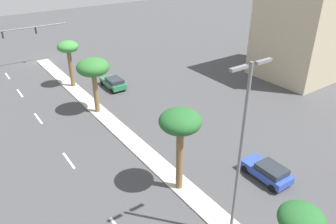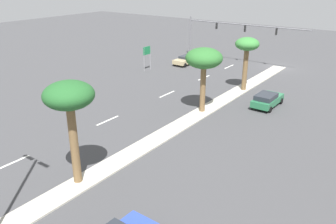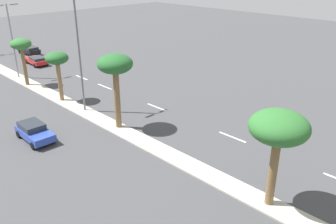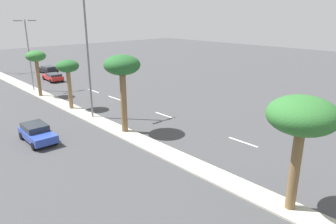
{
  "view_description": "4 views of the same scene",
  "coord_description": "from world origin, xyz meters",
  "px_view_note": "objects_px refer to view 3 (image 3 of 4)",
  "views": [
    {
      "loc": [
        12.54,
        53.52,
        17.43
      ],
      "look_at": [
        -3.66,
        30.51,
        2.56
      ],
      "focal_mm": 34.85,
      "sensor_mm": 36.0,
      "label": 1
    },
    {
      "loc": [
        -16.09,
        50.12,
        12.86
      ],
      "look_at": [
        0.55,
        27.13,
        1.56
      ],
      "focal_mm": 37.44,
      "sensor_mm": 36.0,
      "label": 2
    },
    {
      "loc": [
        -17.09,
        13.65,
        14.09
      ],
      "look_at": [
        -0.21,
        30.65,
        3.83
      ],
      "focal_mm": 37.31,
      "sensor_mm": 36.0,
      "label": 3
    },
    {
      "loc": [
        -14.62,
        15.81,
        10.23
      ],
      "look_at": [
        3.1,
        34.93,
        1.92
      ],
      "focal_mm": 33.11,
      "sensor_mm": 36.0,
      "label": 4
    }
  ],
  "objects_px": {
    "palm_tree_right": "(279,129)",
    "street_lamp_right": "(78,44)",
    "sedan_red_rear": "(36,60)",
    "sedan_black_trailing": "(29,50)",
    "palm_tree_outboard": "(115,67)",
    "palm_tree_rear": "(21,46)",
    "palm_tree_trailing": "(57,60)",
    "sedan_blue_inboard": "(34,131)",
    "street_lamp_near": "(11,35)"
  },
  "relations": [
    {
      "from": "palm_tree_rear",
      "to": "street_lamp_right",
      "type": "bearing_deg",
      "value": -87.13
    },
    {
      "from": "palm_tree_trailing",
      "to": "street_lamp_near",
      "type": "xyz_separation_m",
      "value": [
        0.2,
        11.79,
        1.06
      ]
    },
    {
      "from": "palm_tree_right",
      "to": "street_lamp_right",
      "type": "xyz_separation_m",
      "value": [
        0.09,
        21.32,
        1.7
      ]
    },
    {
      "from": "sedan_black_trailing",
      "to": "street_lamp_right",
      "type": "bearing_deg",
      "value": -103.93
    },
    {
      "from": "sedan_red_rear",
      "to": "palm_tree_outboard",
      "type": "bearing_deg",
      "value": -100.04
    },
    {
      "from": "street_lamp_right",
      "to": "street_lamp_near",
      "type": "xyz_separation_m",
      "value": [
        -0.02,
        16.05,
        -1.33
      ]
    },
    {
      "from": "palm_tree_outboard",
      "to": "street_lamp_right",
      "type": "distance_m",
      "value": 5.78
    },
    {
      "from": "palm_tree_rear",
      "to": "street_lamp_right",
      "type": "distance_m",
      "value": 12.29
    },
    {
      "from": "street_lamp_right",
      "to": "sedan_red_rear",
      "type": "height_order",
      "value": "street_lamp_right"
    },
    {
      "from": "sedan_red_rear",
      "to": "sedan_black_trailing",
      "type": "bearing_deg",
      "value": 73.0
    },
    {
      "from": "palm_tree_right",
      "to": "palm_tree_trailing",
      "type": "xyz_separation_m",
      "value": [
        -0.13,
        25.58,
        -0.69
      ]
    },
    {
      "from": "palm_tree_trailing",
      "to": "sedan_red_rear",
      "type": "relative_size",
      "value": 1.17
    },
    {
      "from": "palm_tree_outboard",
      "to": "street_lamp_near",
      "type": "distance_m",
      "value": 21.71
    },
    {
      "from": "palm_tree_outboard",
      "to": "palm_tree_rear",
      "type": "distance_m",
      "value": 17.8
    },
    {
      "from": "street_lamp_right",
      "to": "sedan_red_rear",
      "type": "bearing_deg",
      "value": 77.14
    },
    {
      "from": "street_lamp_near",
      "to": "sedan_red_rear",
      "type": "bearing_deg",
      "value": 43.45
    },
    {
      "from": "street_lamp_right",
      "to": "sedan_blue_inboard",
      "type": "height_order",
      "value": "street_lamp_right"
    },
    {
      "from": "palm_tree_rear",
      "to": "sedan_red_rear",
      "type": "bearing_deg",
      "value": 57.82
    },
    {
      "from": "palm_tree_right",
      "to": "sedan_red_rear",
      "type": "distance_m",
      "value": 42.35
    },
    {
      "from": "street_lamp_right",
      "to": "street_lamp_near",
      "type": "bearing_deg",
      "value": 90.08
    },
    {
      "from": "palm_tree_rear",
      "to": "sedan_black_trailing",
      "type": "height_order",
      "value": "palm_tree_rear"
    },
    {
      "from": "sedan_black_trailing",
      "to": "palm_tree_trailing",
      "type": "bearing_deg",
      "value": -106.86
    },
    {
      "from": "street_lamp_near",
      "to": "sedan_black_trailing",
      "type": "height_order",
      "value": "street_lamp_near"
    },
    {
      "from": "palm_tree_trailing",
      "to": "street_lamp_near",
      "type": "relative_size",
      "value": 0.57
    },
    {
      "from": "palm_tree_rear",
      "to": "street_lamp_near",
      "type": "relative_size",
      "value": 0.61
    },
    {
      "from": "street_lamp_right",
      "to": "palm_tree_outboard",
      "type": "bearing_deg",
      "value": -89.51
    },
    {
      "from": "street_lamp_right",
      "to": "street_lamp_near",
      "type": "relative_size",
      "value": 1.27
    },
    {
      "from": "palm_tree_outboard",
      "to": "sedan_red_rear",
      "type": "distance_m",
      "value": 27.07
    },
    {
      "from": "palm_tree_right",
      "to": "palm_tree_outboard",
      "type": "distance_m",
      "value": 15.67
    },
    {
      "from": "palm_tree_trailing",
      "to": "sedan_black_trailing",
      "type": "xyz_separation_m",
      "value": [
        7.06,
        23.3,
        -3.87
      ]
    },
    {
      "from": "palm_tree_outboard",
      "to": "sedan_black_trailing",
      "type": "relative_size",
      "value": 1.54
    },
    {
      "from": "sedan_blue_inboard",
      "to": "palm_tree_rear",
      "type": "bearing_deg",
      "value": 67.81
    },
    {
      "from": "palm_tree_right",
      "to": "sedan_blue_inboard",
      "type": "distance_m",
      "value": 20.45
    },
    {
      "from": "sedan_black_trailing",
      "to": "palm_tree_rear",
      "type": "bearing_deg",
      "value": -115.72
    },
    {
      "from": "palm_tree_right",
      "to": "sedan_blue_inboard",
      "type": "height_order",
      "value": "palm_tree_right"
    },
    {
      "from": "palm_tree_trailing",
      "to": "palm_tree_rear",
      "type": "xyz_separation_m",
      "value": [
        -0.38,
        7.85,
        0.33
      ]
    },
    {
      "from": "palm_tree_rear",
      "to": "palm_tree_trailing",
      "type": "bearing_deg",
      "value": -87.23
    },
    {
      "from": "sedan_red_rear",
      "to": "sedan_black_trailing",
      "type": "height_order",
      "value": "sedan_black_trailing"
    },
    {
      "from": "palm_tree_outboard",
      "to": "sedan_blue_inboard",
      "type": "distance_m",
      "value": 8.9
    },
    {
      "from": "palm_tree_outboard",
      "to": "sedan_blue_inboard",
      "type": "xyz_separation_m",
      "value": [
        -6.59,
        3.22,
        -5.04
      ]
    },
    {
      "from": "palm_tree_rear",
      "to": "sedan_red_rear",
      "type": "relative_size",
      "value": 1.24
    },
    {
      "from": "sedan_red_rear",
      "to": "palm_tree_rear",
      "type": "bearing_deg",
      "value": -122.18
    },
    {
      "from": "palm_tree_right",
      "to": "sedan_red_rear",
      "type": "bearing_deg",
      "value": 83.49
    },
    {
      "from": "palm_tree_rear",
      "to": "street_lamp_right",
      "type": "height_order",
      "value": "street_lamp_right"
    },
    {
      "from": "palm_tree_right",
      "to": "palm_tree_outboard",
      "type": "xyz_separation_m",
      "value": [
        0.14,
        15.66,
        0.53
      ]
    },
    {
      "from": "palm_tree_right",
      "to": "street_lamp_right",
      "type": "relative_size",
      "value": 0.53
    },
    {
      "from": "sedan_red_rear",
      "to": "sedan_black_trailing",
      "type": "xyz_separation_m",
      "value": [
        2.16,
        7.05,
        0.03
      ]
    },
    {
      "from": "palm_tree_right",
      "to": "sedan_black_trailing",
      "type": "xyz_separation_m",
      "value": [
        6.93,
        48.88,
        -4.56
      ]
    },
    {
      "from": "palm_tree_right",
      "to": "palm_tree_outboard",
      "type": "bearing_deg",
      "value": 89.48
    },
    {
      "from": "palm_tree_outboard",
      "to": "palm_tree_rear",
      "type": "bearing_deg",
      "value": 92.11
    }
  ]
}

